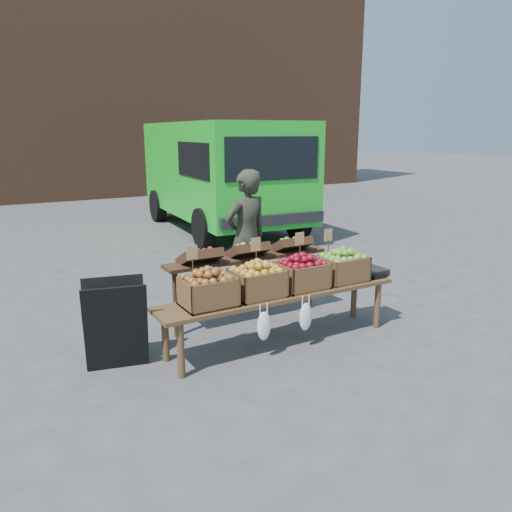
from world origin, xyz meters
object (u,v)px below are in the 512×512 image
crate_green_apples (342,268)px  crate_red_apples (302,275)px  crate_golden_apples (208,292)px  crate_russet_pears (257,283)px  back_table (248,279)px  vendor (246,238)px  display_bench (280,318)px  chalkboard_sign (116,324)px  weighing_scale (370,272)px  delivery_van (221,177)px

crate_green_apples → crate_red_apples: bearing=180.0°
crate_golden_apples → crate_russet_pears: size_ratio=1.00×
crate_russet_pears → crate_red_apples: same height
back_table → crate_russet_pears: bearing=-112.0°
vendor → crate_green_apples: size_ratio=3.49×
crate_red_apples → display_bench: bearing=180.0°
chalkboard_sign → weighing_scale: chalkboard_sign is taller
display_bench → crate_russet_pears: (-0.27, 0.00, 0.42)m
crate_golden_apples → crate_red_apples: same height
display_bench → weighing_scale: size_ratio=7.94×
display_bench → crate_green_apples: (0.83, 0.00, 0.42)m
delivery_van → crate_russet_pears: bearing=-108.9°
chalkboard_sign → crate_red_apples: bearing=3.9°
weighing_scale → vendor: bearing=124.4°
display_bench → crate_red_apples: (0.28, 0.00, 0.42)m
delivery_van → vendor: (-2.01, -4.77, -0.32)m
chalkboard_sign → crate_red_apples: 1.96m
chalkboard_sign → crate_russet_pears: size_ratio=1.75×
crate_green_apples → weighing_scale: crate_green_apples is taller
crate_red_apples → weighing_scale: bearing=0.0°
vendor → weighing_scale: vendor is taller
delivery_van → vendor: delivery_van is taller
crate_red_apples → back_table: bearing=109.8°
weighing_scale → display_bench: bearing=180.0°
vendor → chalkboard_sign: bearing=18.8°
crate_russet_pears → crate_green_apples: bearing=0.0°
delivery_van → crate_green_apples: delivery_van is taller
chalkboard_sign → vendor: bearing=40.1°
weighing_scale → back_table: bearing=149.7°
chalkboard_sign → crate_golden_apples: chalkboard_sign is taller
back_table → crate_red_apples: 0.79m
back_table → crate_green_apples: back_table is taller
vendor → weighing_scale: (0.91, -1.33, -0.26)m
delivery_van → crate_russet_pears: size_ratio=10.68×
delivery_van → chalkboard_sign: bearing=-120.2°
delivery_van → crate_green_apples: 6.31m
vendor → crate_red_apples: size_ratio=3.49×
chalkboard_sign → crate_red_apples: chalkboard_sign is taller
chalkboard_sign → back_table: back_table is taller
vendor → delivery_van: bearing=-121.5°
delivery_van → back_table: (-2.34, -5.38, -0.68)m
crate_red_apples → weighing_scale: (0.97, 0.00, -0.10)m
delivery_van → crate_russet_pears: delivery_van is taller
chalkboard_sign → crate_green_apples: 2.50m
crate_golden_apples → crate_green_apples: 1.65m
display_bench → weighing_scale: bearing=0.0°
delivery_van → display_bench: 6.60m
display_bench → crate_red_apples: bearing=0.0°
crate_russet_pears → weighing_scale: size_ratio=1.47×
chalkboard_sign → crate_golden_apples: (0.82, -0.30, 0.27)m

